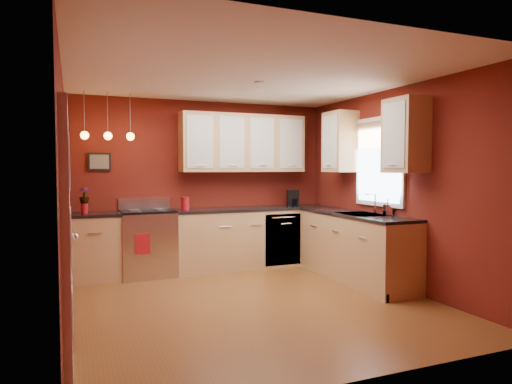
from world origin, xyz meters
name	(u,v)px	position (x,y,z in m)	size (l,w,h in m)	color
floor	(253,302)	(0.00, 0.00, 0.00)	(4.20, 4.20, 0.00)	brown
ceiling	(253,76)	(0.00, 0.00, 2.60)	(4.00, 4.20, 0.02)	white
wall_back	(204,185)	(0.00, 2.10, 1.30)	(4.00, 0.02, 2.60)	maroon
wall_front	(361,204)	(0.00, -2.10, 1.30)	(4.00, 0.02, 2.60)	maroon
wall_left	(64,194)	(-2.00, 0.00, 1.30)	(0.02, 4.20, 2.60)	maroon
wall_right	(395,188)	(2.00, 0.00, 1.30)	(0.02, 4.20, 2.60)	maroon
base_cabinets_back_left	(94,248)	(-1.65, 1.80, 0.45)	(0.70, 0.60, 0.90)	tan
base_cabinets_back_right	(254,238)	(0.73, 1.80, 0.45)	(2.54, 0.60, 0.90)	tan
base_cabinets_right	(355,248)	(1.70, 0.45, 0.45)	(0.60, 2.10, 0.90)	tan
counter_back_left	(94,214)	(-1.65, 1.80, 0.92)	(0.70, 0.62, 0.04)	black
counter_back_right	(254,209)	(0.73, 1.80, 0.92)	(2.54, 0.62, 0.04)	black
counter_right	(355,214)	(1.70, 0.45, 0.92)	(0.62, 2.10, 0.04)	black
gas_range	(148,243)	(-0.92, 1.80, 0.48)	(0.76, 0.64, 1.11)	silver
dishwasher_front	(283,240)	(1.10, 1.51, 0.45)	(0.60, 0.02, 0.80)	silver
sink	(362,216)	(1.70, 0.30, 0.92)	(0.50, 0.70, 0.33)	gray
window	(379,159)	(1.97, 0.30, 1.69)	(0.06, 1.02, 1.22)	white
door_left_wall	(66,240)	(-1.97, -1.20, 1.03)	(0.12, 0.82, 2.05)	white
upper_cabinets_back	(243,143)	(0.60, 1.93, 1.95)	(2.00, 0.35, 0.90)	tan
upper_cabinets_right	(369,139)	(1.82, 0.32, 1.95)	(0.35, 1.95, 0.90)	tan
wall_picture	(99,162)	(-1.55, 2.08, 1.65)	(0.32, 0.03, 0.26)	black
pendant_lights	(108,135)	(-1.45, 1.75, 2.01)	(0.71, 0.11, 0.66)	gray
red_canister	(185,203)	(-0.37, 1.77, 1.04)	(0.13, 0.13, 0.19)	#AB121B
red_vase	(84,208)	(-1.77, 1.80, 1.01)	(0.09, 0.09, 0.15)	#AB121B
flowers	(84,195)	(-1.77, 1.80, 1.19)	(0.13, 0.13, 0.24)	#AB121B
coffee_maker	(293,198)	(1.44, 1.83, 1.06)	(0.22, 0.22, 0.27)	black
soap_pump	(388,207)	(1.93, 0.04, 1.05)	(0.09, 0.10, 0.21)	white
dish_towel	(143,244)	(-1.04, 1.47, 0.52)	(0.20, 0.01, 0.28)	#AB121B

